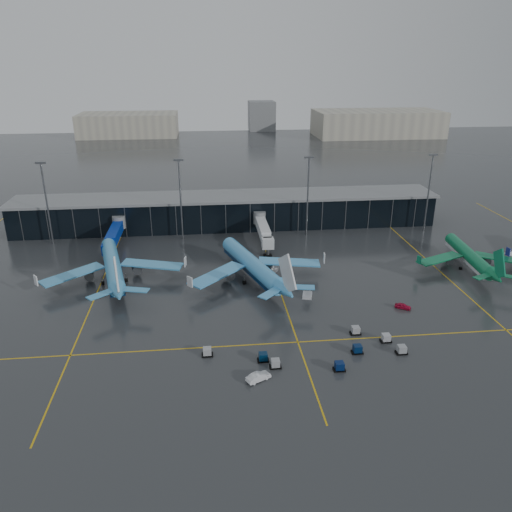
{
  "coord_description": "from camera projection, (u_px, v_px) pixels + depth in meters",
  "views": [
    {
      "loc": [
        -7.94,
        -101.31,
        54.02
      ],
      "look_at": [
        5.0,
        18.0,
        6.0
      ],
      "focal_mm": 35.0,
      "sensor_mm": 36.0,
      "label": 1
    }
  ],
  "objects": [
    {
      "name": "terminal_pier",
      "position": [
        227.0,
        210.0,
        169.58
      ],
      "size": [
        142.0,
        17.0,
        10.7
      ],
      "color": "black",
      "rests_on": "ground"
    },
    {
      "name": "baggage_carts",
      "position": [
        324.0,
        351.0,
        97.16
      ],
      "size": [
        40.01,
        13.88,
        1.7
      ],
      "color": "black",
      "rests_on": "ground"
    },
    {
      "name": "mobile_airstair",
      "position": [
        307.0,
        294.0,
        120.43
      ],
      "size": [
        2.95,
        3.66,
        3.45
      ],
      "rotation": [
        0.0,
        0.0,
        -0.26
      ],
      "color": "silver",
      "rests_on": "ground"
    },
    {
      "name": "service_van_white",
      "position": [
        258.0,
        377.0,
        89.25
      ],
      "size": [
        4.87,
        3.62,
        1.53
      ],
      "primitive_type": "imported",
      "rotation": [
        0.0,
        0.0,
        2.06
      ],
      "color": "silver",
      "rests_on": "ground"
    },
    {
      "name": "distant_hangars",
      "position": [
        280.0,
        123.0,
        365.39
      ],
      "size": [
        260.0,
        71.0,
        22.0
      ],
      "color": "#B2AD99",
      "rests_on": "ground"
    },
    {
      "name": "service_van_red",
      "position": [
        403.0,
        306.0,
        114.84
      ],
      "size": [
        3.87,
        3.18,
        1.24
      ],
      "primitive_type": "imported",
      "rotation": [
        0.0,
        0.0,
        1.01
      ],
      "color": "#B70E33",
      "rests_on": "ground"
    },
    {
      "name": "airliner_arkefly",
      "position": [
        112.0,
        257.0,
        127.41
      ],
      "size": [
        45.98,
        49.91,
        13.11
      ],
      "primitive_type": null,
      "rotation": [
        0.0,
        0.0,
        0.22
      ],
      "color": "#3F99D1",
      "rests_on": "ground"
    },
    {
      "name": "airliner_aer_lingus",
      "position": [
        470.0,
        248.0,
        135.63
      ],
      "size": [
        35.31,
        39.29,
        11.17
      ],
      "primitive_type": null,
      "rotation": [
        0.0,
        0.0,
        -0.1
      ],
      "color": "#0D6F42",
      "rests_on": "ground"
    },
    {
      "name": "ground",
      "position": [
        243.0,
        310.0,
        114.37
      ],
      "size": [
        600.0,
        600.0,
        0.0
      ],
      "primitive_type": "plane",
      "color": "#282B2D",
      "rests_on": "ground"
    },
    {
      "name": "airliner_klm_near",
      "position": [
        252.0,
        255.0,
        127.87
      ],
      "size": [
        49.88,
        53.32,
        13.42
      ],
      "primitive_type": null,
      "rotation": [
        0.0,
        0.0,
        0.31
      ],
      "color": "#449EDF",
      "rests_on": "ground"
    },
    {
      "name": "taxi_lines",
      "position": [
        279.0,
        288.0,
        125.16
      ],
      "size": [
        220.0,
        120.0,
        0.02
      ],
      "color": "gold",
      "rests_on": "ground"
    },
    {
      "name": "flood_masts",
      "position": [
        245.0,
        195.0,
        155.89
      ],
      "size": [
        203.0,
        0.5,
        25.5
      ],
      "color": "#595B60",
      "rests_on": "ground"
    },
    {
      "name": "jet_bridges",
      "position": [
        114.0,
        235.0,
        148.85
      ],
      "size": [
        94.0,
        27.5,
        7.2
      ],
      "color": "#595B60",
      "rests_on": "ground"
    }
  ]
}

